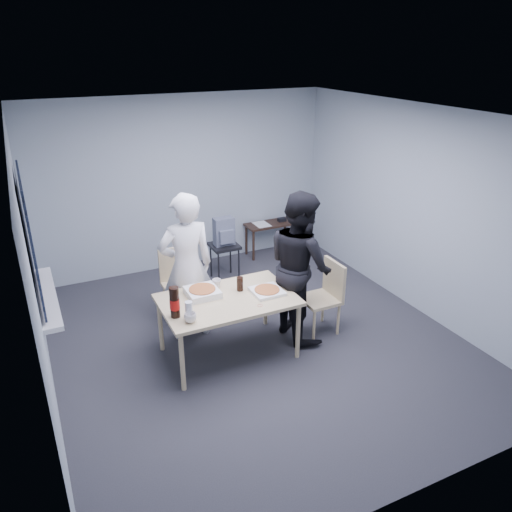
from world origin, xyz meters
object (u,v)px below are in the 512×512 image
person_black (300,266)px  soda_bottle (175,303)px  side_table (270,228)px  chair_right (326,292)px  person_white (187,267)px  stool (224,251)px  chair_far (178,278)px  backpack (224,232)px  mug_b (217,283)px  dining_table (228,303)px  mug_a (190,318)px

person_black → soda_bottle: 1.57m
person_black → side_table: person_black is taller
chair_right → person_white: person_white is taller
chair_right → person_black: bearing=164.2°
stool → person_white: bearing=-128.0°
person_white → side_table: (2.00, 1.80, -0.43)m
person_black → stool: size_ratio=3.22×
chair_far → backpack: (0.92, 0.69, 0.24)m
soda_bottle → person_white: bearing=63.1°
person_black → person_white: bearing=66.3°
person_black → mug_b: size_ratio=17.70×
dining_table → person_black: (0.93, 0.06, 0.24)m
chair_right → dining_table: bearing=178.7°
person_white → mug_a: bearing=73.5°
backpack → person_black: bearing=-95.3°
dining_table → mug_b: size_ratio=14.47×
person_black → mug_a: bearing=103.8°
dining_table → side_table: (1.74, 2.39, -0.19)m
chair_right → chair_far: bearing=142.4°
dining_table → chair_far: size_ratio=1.63×
person_white → dining_table: bearing=113.8°
dining_table → person_black: person_black is taller
person_white → stool: (0.96, 1.23, -0.45)m
stool → mug_b: bearing=-115.0°
dining_table → chair_far: (-0.22, 1.11, -0.13)m
chair_far → person_black: person_black is taller
chair_far → person_black: bearing=-42.2°
person_black → stool: 1.82m
chair_far → mug_a: bearing=-102.1°
chair_right → side_table: chair_right is taller
soda_bottle → chair_far: bearing=71.9°
backpack → chair_right: bearing=-86.1°
dining_table → chair_right: (1.26, -0.03, -0.13)m
person_white → mug_a: (-0.26, -0.88, -0.13)m
chair_far → stool: 1.16m
person_black → mug_a: size_ratio=14.39×
chair_far → person_black: (1.15, -1.05, 0.37)m
side_table → soda_bottle: size_ratio=2.45×
mug_b → soda_bottle: size_ratio=0.30×
chair_right → stool: size_ratio=1.62×
soda_bottle → stool: bearing=55.8°
stool → backpack: backpack is taller
chair_right → backpack: 1.93m
side_table → chair_far: bearing=-146.9°
person_white → mug_b: bearing=132.1°
mug_a → person_white: bearing=73.5°
dining_table → person_white: 0.69m
stool → mug_b: (-0.70, -1.51, 0.31)m
mug_a → mug_b: bearing=49.4°
backpack → mug_a: backpack is taller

